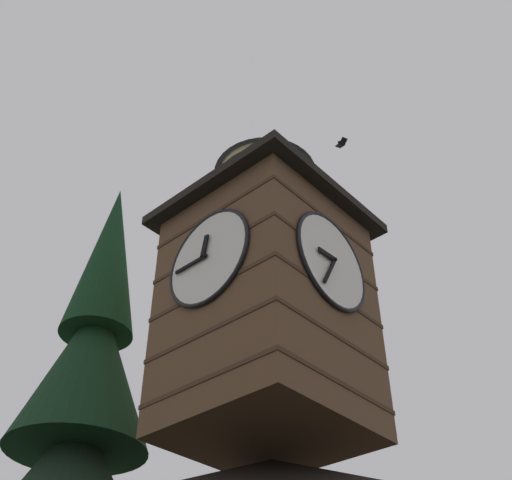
{
  "coord_description": "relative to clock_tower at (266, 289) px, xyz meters",
  "views": [
    {
      "loc": [
        10.13,
        7.9,
        2.39
      ],
      "look_at": [
        0.25,
        -1.01,
        12.96
      ],
      "focal_mm": 46.74,
      "sensor_mm": 36.0,
      "label": 1
    }
  ],
  "objects": [
    {
      "name": "clock_tower",
      "position": [
        0.0,
        0.0,
        0.0
      ],
      "size": [
        4.53,
        4.53,
        8.83
      ],
      "color": "brown",
      "rests_on": "building_main"
    },
    {
      "name": "flying_bird_high",
      "position": [
        -3.89,
        0.17,
        8.03
      ],
      "size": [
        0.37,
        0.54,
        0.17
      ],
      "color": "black"
    }
  ]
}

